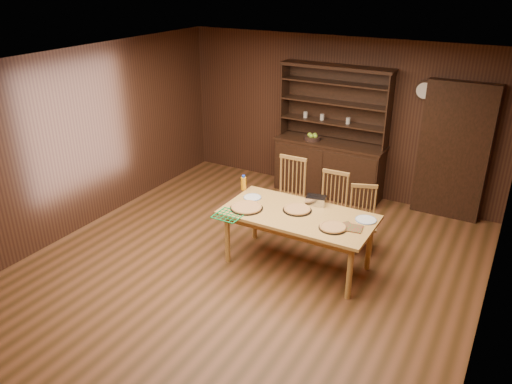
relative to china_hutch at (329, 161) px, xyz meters
The scene contains 20 objects.
floor 2.82m from the china_hutch, 89.99° to the right, with size 6.00×6.00×0.00m, color brown.
room_shell 2.92m from the china_hutch, 89.99° to the right, with size 6.00×6.00×6.00m.
china_hutch is the anchor object (origin of this frame).
doorway 1.96m from the china_hutch, ahead, with size 1.00×0.18×2.10m, color black.
wall_clock 1.89m from the china_hutch, ahead, with size 0.30×0.05×0.30m.
dining_table 2.38m from the china_hutch, 77.79° to the right, with size 1.90×0.95×0.75m.
chair_left 1.40m from the china_hutch, 92.58° to the right, with size 0.45×0.43×1.08m.
chair_center 1.55m from the china_hutch, 66.75° to the right, with size 0.43×0.41×1.00m.
chair_right 1.83m from the china_hutch, 53.97° to the right, with size 0.47×0.46×0.91m.
pizza_left 2.53m from the china_hutch, 93.10° to the right, with size 0.42×0.42×0.04m.
pizza_right 2.69m from the china_hutch, 67.59° to the right, with size 0.34×0.34×0.04m.
pizza_center 2.31m from the china_hutch, 78.61° to the right, with size 0.37×0.37×0.04m.
cooling_rack 2.82m from the china_hutch, 94.70° to the right, with size 0.32×0.32×0.01m, color #0B9B3E, non-canonical shape.
plate_left 2.22m from the china_hutch, 95.96° to the right, with size 0.24×0.24×0.02m.
plate_right 2.47m from the china_hutch, 58.13° to the right, with size 0.26×0.26×0.02m.
foil_dish 2.05m from the china_hutch, 73.46° to the right, with size 0.25×0.18×0.10m, color white.
juice_bottle 2.10m from the china_hutch, 103.19° to the right, with size 0.07×0.07×0.21m.
pot_holder_a 2.68m from the china_hutch, 62.31° to the right, with size 0.20×0.20×0.01m, color #A7131F.
pot_holder_b 2.64m from the china_hutch, 64.19° to the right, with size 0.20×0.20×0.01m, color #A7131F.
fruit_bowl 0.49m from the china_hutch, 167.25° to the right, with size 0.27×0.27×0.12m.
Camera 1 is at (2.78, -4.70, 3.57)m, focal length 35.00 mm.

